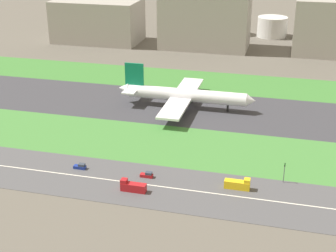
{
  "coord_description": "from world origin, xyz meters",
  "views": [
    {
      "loc": [
        43.45,
        -208.69,
        82.79
      ],
      "look_at": [
        -0.41,
        -36.5,
        6.0
      ],
      "focal_mm": 52.13,
      "sensor_mm": 36.0,
      "label": 1
    }
  ],
  "objects_px": {
    "fuel_tank_east": "(312,30)",
    "fuel_tank_west": "(232,23)",
    "car_2": "(80,167)",
    "hangar_building": "(205,14)",
    "truck_1": "(133,187)",
    "traffic_light": "(284,171)",
    "office_tower": "(324,28)",
    "airliner": "(183,95)",
    "car_3": "(147,175)",
    "terminal_building": "(98,21)",
    "truck_0": "(238,184)",
    "fuel_tank_centre": "(272,27)"
  },
  "relations": [
    {
      "from": "fuel_tank_east",
      "to": "fuel_tank_west",
      "type": "bearing_deg",
      "value": 180.0
    },
    {
      "from": "car_2",
      "to": "hangar_building",
      "type": "height_order",
      "value": "hangar_building"
    },
    {
      "from": "truck_1",
      "to": "traffic_light",
      "type": "xyz_separation_m",
      "value": [
        47.47,
        17.99,
        2.62
      ]
    },
    {
      "from": "truck_1",
      "to": "car_2",
      "type": "height_order",
      "value": "truck_1"
    },
    {
      "from": "fuel_tank_west",
      "to": "fuel_tank_east",
      "type": "xyz_separation_m",
      "value": [
        58.25,
        0.0,
        -1.99
      ]
    },
    {
      "from": "office_tower",
      "to": "airliner",
      "type": "bearing_deg",
      "value": -119.97
    },
    {
      "from": "traffic_light",
      "to": "fuel_tank_east",
      "type": "distance_m",
      "value": 219.34
    },
    {
      "from": "car_3",
      "to": "fuel_tank_west",
      "type": "distance_m",
      "value": 227.14
    },
    {
      "from": "terminal_building",
      "to": "truck_1",
      "type": "bearing_deg",
      "value": -65.31
    },
    {
      "from": "airliner",
      "to": "car_3",
      "type": "relative_size",
      "value": 14.77
    },
    {
      "from": "airliner",
      "to": "truck_0",
      "type": "bearing_deg",
      "value": -63.4
    },
    {
      "from": "hangar_building",
      "to": "truck_0",
      "type": "bearing_deg",
      "value": -76.24
    },
    {
      "from": "truck_1",
      "to": "fuel_tank_centre",
      "type": "distance_m",
      "value": 239.1
    },
    {
      "from": "truck_0",
      "to": "fuel_tank_centre",
      "type": "distance_m",
      "value": 227.08
    },
    {
      "from": "truck_1",
      "to": "terminal_building",
      "type": "relative_size",
      "value": 0.14
    },
    {
      "from": "truck_1",
      "to": "office_tower",
      "type": "xyz_separation_m",
      "value": [
        64.76,
        192.0,
        15.95
      ]
    },
    {
      "from": "car_3",
      "to": "terminal_building",
      "type": "relative_size",
      "value": 0.07
    },
    {
      "from": "car_2",
      "to": "fuel_tank_west",
      "type": "bearing_deg",
      "value": 83.96
    },
    {
      "from": "office_tower",
      "to": "traffic_light",
      "type": "bearing_deg",
      "value": -95.68
    },
    {
      "from": "truck_1",
      "to": "fuel_tank_centre",
      "type": "xyz_separation_m",
      "value": [
        31.08,
        237.0,
        5.61
      ]
    },
    {
      "from": "car_3",
      "to": "hangar_building",
      "type": "height_order",
      "value": "hangar_building"
    },
    {
      "from": "airliner",
      "to": "traffic_light",
      "type": "distance_m",
      "value": 77.14
    },
    {
      "from": "airliner",
      "to": "car_2",
      "type": "height_order",
      "value": "airliner"
    },
    {
      "from": "truck_1",
      "to": "car_2",
      "type": "relative_size",
      "value": 1.91
    },
    {
      "from": "office_tower",
      "to": "fuel_tank_centre",
      "type": "xyz_separation_m",
      "value": [
        -33.68,
        45.0,
        -10.34
      ]
    },
    {
      "from": "car_2",
      "to": "truck_0",
      "type": "height_order",
      "value": "truck_0"
    },
    {
      "from": "fuel_tank_centre",
      "to": "car_3",
      "type": "bearing_deg",
      "value": -97.32
    },
    {
      "from": "terminal_building",
      "to": "hangar_building",
      "type": "xyz_separation_m",
      "value": [
        76.78,
        0.0,
        8.04
      ]
    },
    {
      "from": "truck_1",
      "to": "hangar_building",
      "type": "xyz_separation_m",
      "value": [
        -11.49,
        192.0,
        20.86
      ]
    },
    {
      "from": "fuel_tank_west",
      "to": "truck_0",
      "type": "bearing_deg",
      "value": -82.0
    },
    {
      "from": "airliner",
      "to": "fuel_tank_centre",
      "type": "relative_size",
      "value": 2.99
    },
    {
      "from": "fuel_tank_west",
      "to": "hangar_building",
      "type": "bearing_deg",
      "value": -105.69
    },
    {
      "from": "fuel_tank_east",
      "to": "terminal_building",
      "type": "bearing_deg",
      "value": -163.05
    },
    {
      "from": "traffic_light",
      "to": "terminal_building",
      "type": "height_order",
      "value": "terminal_building"
    },
    {
      "from": "car_3",
      "to": "fuel_tank_centre",
      "type": "bearing_deg",
      "value": 82.68
    },
    {
      "from": "airliner",
      "to": "car_3",
      "type": "distance_m",
      "value": 68.27
    },
    {
      "from": "fuel_tank_east",
      "to": "car_3",
      "type": "bearing_deg",
      "value": -104.21
    },
    {
      "from": "airliner",
      "to": "car_3",
      "type": "bearing_deg",
      "value": -87.56
    },
    {
      "from": "truck_1",
      "to": "car_2",
      "type": "bearing_deg",
      "value": -23.64
    },
    {
      "from": "truck_1",
      "to": "traffic_light",
      "type": "height_order",
      "value": "traffic_light"
    },
    {
      "from": "traffic_light",
      "to": "fuel_tank_centre",
      "type": "distance_m",
      "value": 219.64
    },
    {
      "from": "truck_0",
      "to": "fuel_tank_west",
      "type": "relative_size",
      "value": 0.48
    },
    {
      "from": "office_tower",
      "to": "fuel_tank_east",
      "type": "bearing_deg",
      "value": 96.79
    },
    {
      "from": "car_2",
      "to": "truck_1",
      "type": "bearing_deg",
      "value": -23.64
    },
    {
      "from": "car_3",
      "to": "hangar_building",
      "type": "xyz_separation_m",
      "value": [
        -13.41,
        182.0,
        21.61
      ]
    },
    {
      "from": "hangar_building",
      "to": "fuel_tank_west",
      "type": "bearing_deg",
      "value": 74.31
    },
    {
      "from": "airliner",
      "to": "truck_1",
      "type": "relative_size",
      "value": 7.74
    },
    {
      "from": "hangar_building",
      "to": "fuel_tank_centre",
      "type": "xyz_separation_m",
      "value": [
        42.57,
        45.0,
        -15.25
      ]
    },
    {
      "from": "truck_1",
      "to": "fuel_tank_west",
      "type": "relative_size",
      "value": 0.48
    },
    {
      "from": "terminal_building",
      "to": "fuel_tank_centre",
      "type": "relative_size",
      "value": 2.76
    }
  ]
}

